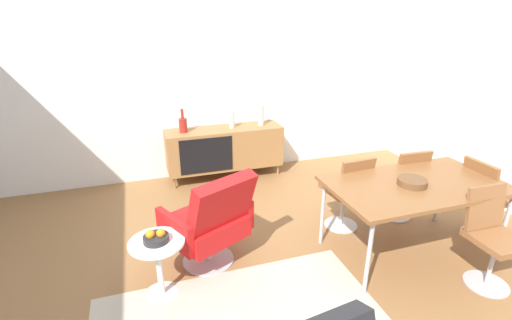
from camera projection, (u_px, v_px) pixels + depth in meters
name	position (u px, v px, depth m)	size (l,w,h in m)	color
ground_plane	(264.00, 282.00, 3.22)	(8.32, 8.32, 0.00)	olive
wall_back	(202.00, 76.00, 5.00)	(6.80, 0.12, 2.80)	white
sideboard	(225.00, 148.00, 5.15)	(1.60, 0.45, 0.72)	olive
vase_cobalt	(183.00, 125.00, 4.85)	(0.11, 0.11, 0.31)	maroon
vase_sculptural_dark	(261.00, 115.00, 5.15)	(0.09, 0.09, 0.29)	beige
vase_ceramic_small	(232.00, 120.00, 5.04)	(0.07, 0.07, 0.23)	beige
dining_table	(415.00, 187.00, 3.38)	(1.60, 0.90, 0.74)	brown
wooden_bowl_on_table	(412.00, 182.00, 3.32)	(0.26, 0.26, 0.06)	brown
dining_chair_front_right	(492.00, 234.00, 3.07)	(0.41, 0.43, 0.86)	brown
dining_chair_far_end	(484.00, 196.00, 3.72)	(0.43, 0.40, 0.86)	brown
dining_chair_back_left	(348.00, 189.00, 3.86)	(0.43, 0.45, 0.86)	brown
dining_chair_back_right	(403.00, 181.00, 4.06)	(0.42, 0.44, 0.86)	brown
lounge_chair_red	(211.00, 220.00, 3.28)	(0.87, 0.85, 0.95)	red
side_table_round	(159.00, 262.00, 2.96)	(0.44, 0.44, 0.52)	white
fruit_bowl	(156.00, 237.00, 2.87)	(0.20, 0.20, 0.11)	#262628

